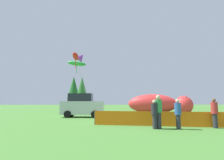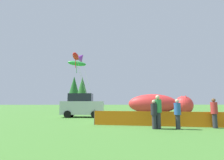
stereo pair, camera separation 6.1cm
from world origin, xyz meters
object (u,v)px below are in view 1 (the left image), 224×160
Objects in this scene: folding_chair at (155,115)px; spectator_in_grey_shirt at (154,113)px; spectator_in_black_shirt at (158,110)px; kite_red_lizard at (76,57)px; spectator_in_blue_shirt at (215,112)px; kite_purple_delta at (81,57)px; kite_green_fish at (77,64)px; inflatable_cat at (159,105)px; spectator_in_yellow_shirt at (178,113)px; parked_car at (82,106)px.

spectator_in_grey_shirt is at bearing 117.27° from folding_chair.
spectator_in_black_shirt is 0.28× the size of kite_red_lizard.
spectator_in_blue_shirt is 0.90× the size of spectator_in_black_shirt.
spectator_in_blue_shirt is at bearing -54.28° from kite_purple_delta.
kite_green_fish is at bearing -6.81° from folding_chair.
inflatable_cat reaches higher than spectator_in_black_shirt.
spectator_in_yellow_shirt is at bearing -173.03° from spectator_in_blue_shirt.
kite_green_fish is (-6.50, 12.42, 5.52)m from spectator_in_grey_shirt.
kite_red_lizard reaches higher than spectator_in_blue_shirt.
kite_red_lizard is at bearing 137.14° from spectator_in_blue_shirt.
spectator_in_grey_shirt is at bearing -65.90° from kite_purple_delta.
spectator_in_black_shirt is 0.28× the size of kite_green_fish.
spectator_in_blue_shirt is at bearing -79.67° from inflatable_cat.
spectator_in_grey_shirt is 0.33m from spectator_in_black_shirt.
spectator_in_grey_shirt is 0.97× the size of spectator_in_yellow_shirt.
spectator_in_yellow_shirt is at bearing -61.75° from kite_purple_delta.
kite_red_lizard reaches higher than kite_green_fish.
parked_car is 5.73m from kite_red_lizard.
spectator_in_yellow_shirt is at bearing -58.14° from kite_green_fish.
kite_purple_delta is (0.35, 1.31, 1.20)m from kite_green_fish.
spectator_in_yellow_shirt is at bearing -6.16° from spectator_in_grey_shirt.
folding_chair is 14.36m from kite_purple_delta.
spectator_in_black_shirt is at bearing -64.77° from kite_purple_delta.
spectator_in_black_shirt is (5.32, -7.37, -0.08)m from parked_car.
spectator_in_black_shirt reaches higher than spectator_in_grey_shirt.
kite_green_fish is 1.00× the size of kite_red_lizard.
kite_red_lizard is (-6.37, 9.06, 5.46)m from spectator_in_black_shirt.
inflatable_cat is 11.56m from spectator_in_blue_shirt.
kite_green_fish reaches higher than spectator_in_blue_shirt.
spectator_in_grey_shirt is (-0.99, -3.48, 0.36)m from folding_chair.
spectator_in_black_shirt is at bearing -50.86° from parked_car.
spectator_in_yellow_shirt is 1.08m from spectator_in_black_shirt.
kite_green_fish reaches higher than spectator_in_yellow_shirt.
kite_purple_delta is at bearing -11.92° from folding_chair.
kite_green_fish is at bearing -172.32° from inflatable_cat.
spectator_in_yellow_shirt is (6.35, -7.63, -0.21)m from parked_car.
kite_purple_delta is (-9.77, 13.59, 6.66)m from spectator_in_blue_shirt.
kite_red_lizard is (-7.09, 5.69, 5.97)m from folding_chair.
parked_car is 7.37m from kite_green_fish.
spectator_in_blue_shirt is at bearing 6.97° from spectator_in_yellow_shirt.
kite_red_lizard reaches higher than inflatable_cat.
kite_green_fish is 0.84× the size of kite_purple_delta.
kite_red_lizard is at bearing -83.04° from kite_green_fish.
folding_chair is (6.04, -4.01, -0.59)m from parked_car.
spectator_in_yellow_shirt is 17.11m from kite_purple_delta.
folding_chair is 0.54× the size of spectator_in_yellow_shirt.
inflatable_cat reaches higher than spectator_in_grey_shirt.
folding_chair is 3.63m from spectator_in_grey_shirt.
spectator_in_yellow_shirt is (-2.32, -0.28, -0.03)m from spectator_in_blue_shirt.
inflatable_cat is 4.85× the size of spectator_in_grey_shirt.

